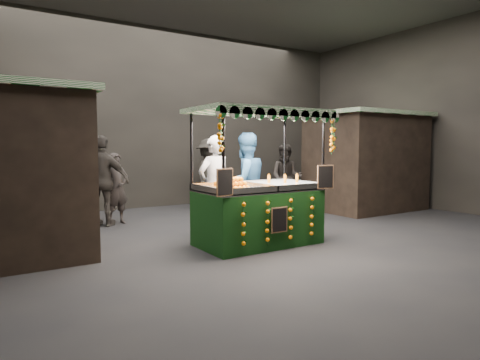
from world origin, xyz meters
TOP-DOWN VIEW (x-y plane):
  - ground at (0.00, 0.00)m, footprint 12.00×12.00m
  - market_hall at (0.00, 0.00)m, footprint 12.10×10.10m
  - neighbour_stall_right at (4.40, 1.50)m, footprint 3.00×2.20m
  - juice_stall at (-0.37, -0.31)m, footprint 2.41×1.41m
  - vendor_grey at (-0.79, 0.56)m, footprint 0.77×0.58m
  - vendor_blue at (0.00, 0.73)m, footprint 0.97×0.76m
  - shopper_0 at (-1.91, 2.95)m, footprint 0.64×0.50m
  - shopper_1 at (2.41, 2.42)m, footprint 1.07×1.08m
  - shopper_2 at (-2.23, 2.84)m, footprint 1.19×1.07m
  - shopper_3 at (0.85, 3.81)m, footprint 1.38×1.38m
  - shopper_4 at (-3.31, 2.36)m, footprint 0.83×0.58m
  - shopper_5 at (4.50, 2.99)m, footprint 1.20×1.51m
  - shopper_6 at (1.40, 4.60)m, footprint 0.53×0.67m

SIDE VIEW (x-z plane):
  - ground at x=0.00m, z-range 0.00..0.00m
  - juice_stall at x=-0.37m, z-range -0.44..1.89m
  - shopper_0 at x=-1.91m, z-range 0.00..1.56m
  - shopper_5 at x=4.50m, z-range 0.00..1.61m
  - shopper_4 at x=-3.31m, z-range 0.00..1.62m
  - shopper_6 at x=1.40m, z-range 0.00..1.63m
  - shopper_1 at x=2.41m, z-range 0.00..1.76m
  - vendor_grey at x=-0.79m, z-range 0.00..1.91m
  - shopper_3 at x=0.85m, z-range 0.00..1.91m
  - shopper_2 at x=-2.23m, z-range 0.00..1.94m
  - vendor_blue at x=0.00m, z-range 0.00..1.97m
  - neighbour_stall_right at x=4.40m, z-range 0.01..2.61m
  - market_hall at x=0.00m, z-range 0.86..5.91m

